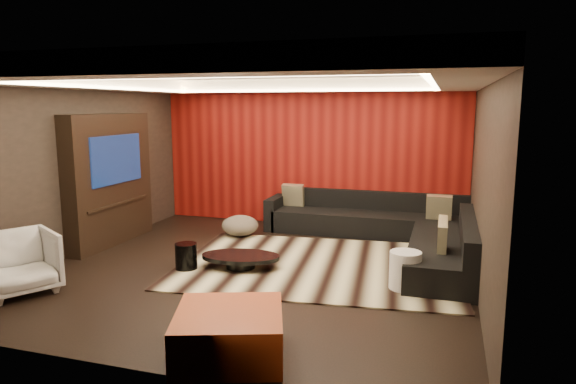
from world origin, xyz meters
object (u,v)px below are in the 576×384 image
(armchair, at_px, (19,263))
(orange_ottoman, at_px, (229,334))
(white_side_table, at_px, (405,271))
(drum_stool, at_px, (186,256))
(sectional_sofa, at_px, (392,230))
(coffee_table, at_px, (241,261))

(armchair, bearing_deg, orange_ottoman, -72.11)
(white_side_table, bearing_deg, armchair, -161.55)
(drum_stool, xyz_separation_m, orange_ottoman, (1.63, -2.18, 0.02))
(drum_stool, xyz_separation_m, white_side_table, (3.06, 0.11, 0.05))
(sectional_sofa, bearing_deg, coffee_table, -135.48)
(drum_stool, height_order, sectional_sofa, sectional_sofa)
(drum_stool, bearing_deg, sectional_sofa, 39.29)
(white_side_table, xyz_separation_m, armchair, (-4.62, -1.54, 0.14))
(orange_ottoman, height_order, sectional_sofa, sectional_sofa)
(armchair, bearing_deg, drum_stool, -16.40)
(drum_stool, height_order, orange_ottoman, orange_ottoman)
(armchair, distance_m, sectional_sofa, 5.57)
(coffee_table, bearing_deg, orange_ottoman, -69.79)
(orange_ottoman, height_order, armchair, armchair)
(coffee_table, bearing_deg, sectional_sofa, 44.52)
(drum_stool, height_order, white_side_table, white_side_table)
(coffee_table, bearing_deg, armchair, -143.30)
(armchair, bearing_deg, coffee_table, -22.25)
(white_side_table, distance_m, orange_ottoman, 2.70)
(armchair, xyz_separation_m, sectional_sofa, (4.23, 3.62, -0.13))
(drum_stool, xyz_separation_m, armchair, (-1.56, -1.43, 0.18))
(orange_ottoman, relative_size, armchair, 1.16)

